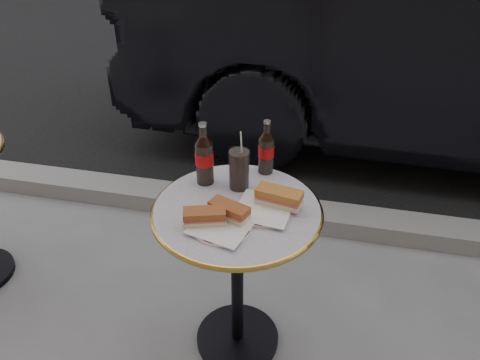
% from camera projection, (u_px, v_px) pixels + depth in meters
% --- Properties ---
extents(ground, '(80.00, 80.00, 0.00)m').
position_uv_depth(ground, '(238.00, 340.00, 2.08)').
color(ground, gray).
rests_on(ground, ground).
extents(asphalt_road, '(40.00, 8.00, 0.00)m').
position_uv_depth(asphalt_road, '(321.00, 31.00, 6.16)').
color(asphalt_road, black).
rests_on(asphalt_road, ground).
extents(curb, '(40.00, 0.20, 0.12)m').
position_uv_depth(curb, '(271.00, 212.00, 2.79)').
color(curb, gray).
rests_on(curb, ground).
extents(bistro_table, '(0.62, 0.62, 0.73)m').
position_uv_depth(bistro_table, '(237.00, 281.00, 1.88)').
color(bistro_table, '#BAB2C4').
rests_on(bistro_table, ground).
extents(plate_left, '(0.27, 0.27, 0.01)m').
position_uv_depth(plate_left, '(222.00, 227.00, 1.58)').
color(plate_left, white).
rests_on(plate_left, bistro_table).
extents(plate_right, '(0.25, 0.25, 0.01)m').
position_uv_depth(plate_right, '(264.00, 210.00, 1.66)').
color(plate_right, silver).
rests_on(plate_right, bistro_table).
extents(sandwich_left_a, '(0.16, 0.11, 0.05)m').
position_uv_depth(sandwich_left_a, '(205.00, 217.00, 1.58)').
color(sandwich_left_a, '#9C4E27').
rests_on(sandwich_left_a, plate_left).
extents(sandwich_left_b, '(0.16, 0.11, 0.05)m').
position_uv_depth(sandwich_left_b, '(229.00, 211.00, 1.60)').
color(sandwich_left_b, '#964926').
rests_on(sandwich_left_b, plate_left).
extents(sandwich_right, '(0.18, 0.11, 0.06)m').
position_uv_depth(sandwich_right, '(279.00, 198.00, 1.66)').
color(sandwich_right, '#B56C2E').
rests_on(sandwich_right, plate_right).
extents(cola_bottle_left, '(0.09, 0.09, 0.25)m').
position_uv_depth(cola_bottle_left, '(204.00, 153.00, 1.75)').
color(cola_bottle_left, black).
rests_on(cola_bottle_left, bistro_table).
extents(cola_bottle_right, '(0.07, 0.07, 0.23)m').
position_uv_depth(cola_bottle_right, '(266.00, 147.00, 1.82)').
color(cola_bottle_right, black).
rests_on(cola_bottle_right, bistro_table).
extents(cola_glass, '(0.10, 0.10, 0.16)m').
position_uv_depth(cola_glass, '(239.00, 169.00, 1.75)').
color(cola_glass, black).
rests_on(cola_glass, bistro_table).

